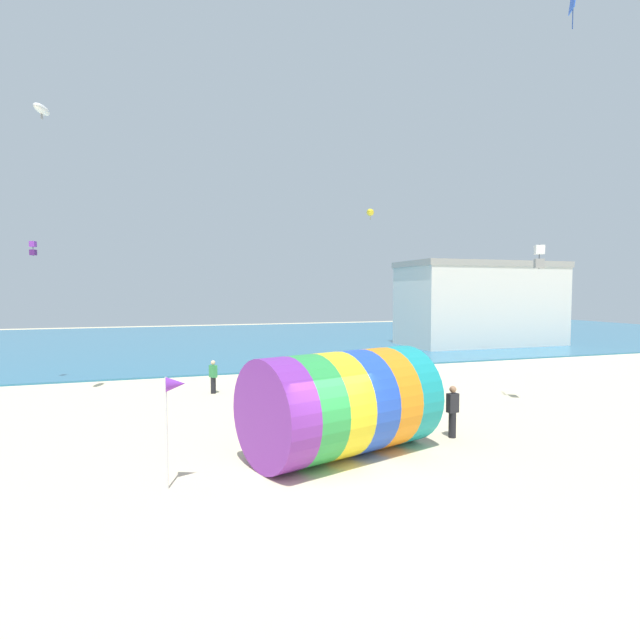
# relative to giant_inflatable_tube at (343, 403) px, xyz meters

# --- Properties ---
(ground_plane) EXTENTS (120.00, 120.00, 0.00)m
(ground_plane) POSITION_rel_giant_inflatable_tube_xyz_m (-0.79, -1.84, -1.49)
(ground_plane) COLOR beige
(sea) EXTENTS (120.00, 40.00, 0.10)m
(sea) POSITION_rel_giant_inflatable_tube_xyz_m (-0.79, 34.87, -1.44)
(sea) COLOR teal
(sea) RESTS_ON ground
(giant_inflatable_tube) EXTENTS (6.05, 4.51, 2.99)m
(giant_inflatable_tube) POSITION_rel_giant_inflatable_tube_xyz_m (0.00, 0.00, 0.00)
(giant_inflatable_tube) COLOR purple
(giant_inflatable_tube) RESTS_ON ground
(kite_handler) EXTENTS (0.38, 0.26, 1.68)m
(kite_handler) POSITION_rel_giant_inflatable_tube_xyz_m (3.96, 0.45, -0.64)
(kite_handler) COLOR black
(kite_handler) RESTS_ON ground
(kite_yellow_parafoil) EXTENTS (0.87, 1.23, 0.59)m
(kite_yellow_parafoil) POSITION_rel_giant_inflatable_tube_xyz_m (6.43, 12.57, 7.61)
(kite_yellow_parafoil) COLOR yellow
(kite_white_parafoil) EXTENTS (0.75, 1.19, 0.61)m
(kite_white_parafoil) POSITION_rel_giant_inflatable_tube_xyz_m (-9.25, 9.60, 10.48)
(kite_white_parafoil) COLOR white
(kite_purple_box) EXTENTS (0.32, 0.32, 0.73)m
(kite_purple_box) POSITION_rel_giant_inflatable_tube_xyz_m (-10.75, 14.69, 5.34)
(kite_purple_box) COLOR purple
(kite_white_box) EXTENTS (0.45, 0.45, 0.96)m
(kite_white_box) POSITION_rel_giant_inflatable_tube_xyz_m (9.47, 2.94, 4.59)
(kite_white_box) COLOR white
(bystander_near_water) EXTENTS (0.42, 0.40, 1.57)m
(bystander_near_water) POSITION_rel_giant_inflatable_tube_xyz_m (4.55, 7.96, -0.70)
(bystander_near_water) COLOR #383D56
(bystander_near_water) RESTS_ON ground
(bystander_mid_beach) EXTENTS (0.37, 0.42, 1.54)m
(bystander_mid_beach) POSITION_rel_giant_inflatable_tube_xyz_m (-2.59, 9.93, -0.72)
(bystander_mid_beach) COLOR black
(bystander_mid_beach) RESTS_ON ground
(promenade_building) EXTENTS (13.77, 6.57, 7.22)m
(promenade_building) POSITION_rel_giant_inflatable_tube_xyz_m (21.64, 23.34, 2.13)
(promenade_building) COLOR silver
(promenade_building) RESTS_ON ground
(beach_flag) EXTENTS (0.47, 0.36, 2.69)m
(beach_flag) POSITION_rel_giant_inflatable_tube_xyz_m (-4.66, -1.05, 0.90)
(beach_flag) COLOR silver
(beach_flag) RESTS_ON ground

